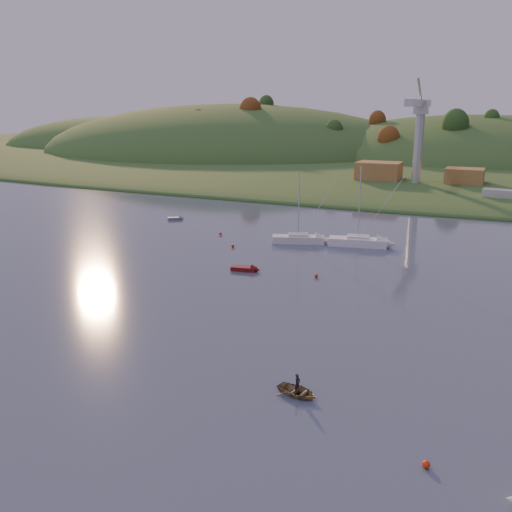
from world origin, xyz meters
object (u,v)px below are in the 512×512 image
at_px(red_tender, 249,269).
at_px(sailboat_far, 358,241).
at_px(grey_dinghy, 178,218).
at_px(canoe, 297,391).
at_px(sailboat_near, 298,238).

bearing_deg(red_tender, sailboat_far, 55.35).
height_order(red_tender, grey_dinghy, red_tender).
distance_m(sailboat_far, canoe, 49.40).
relative_size(sailboat_far, canoe, 3.75).
xyz_separation_m(canoe, red_tender, (-17.50, 29.03, -0.07)).
bearing_deg(sailboat_near, red_tender, -110.55).
relative_size(sailboat_near, canoe, 3.45).
bearing_deg(canoe, sailboat_far, 23.41).
height_order(sailboat_far, canoe, sailboat_far).
distance_m(sailboat_near, canoe, 49.93).
bearing_deg(sailboat_far, canoe, -91.47).
bearing_deg(sailboat_far, grey_dinghy, 159.16).
height_order(sailboat_far, red_tender, sailboat_far).
bearing_deg(sailboat_far, red_tender, -126.67).
distance_m(red_tender, grey_dinghy, 38.15).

